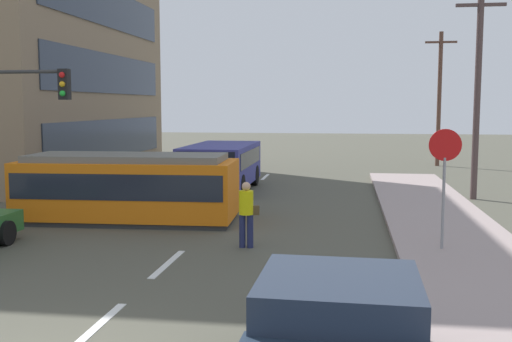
% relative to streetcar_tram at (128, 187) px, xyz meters
% --- Properties ---
extents(ground_plane, '(120.00, 120.00, 0.00)m').
position_rel_streetcar_tram_xyz_m(ground_plane, '(2.68, -0.72, -1.08)').
color(ground_plane, '#4E4D40').
extents(sidewalk_curb_right, '(3.20, 36.00, 0.14)m').
position_rel_streetcar_tram_xyz_m(sidewalk_curb_right, '(9.48, -4.72, -1.01)').
color(sidewalk_curb_right, '#A18E8B').
rests_on(sidewalk_curb_right, ground).
extents(lane_stripe_1, '(0.16, 2.40, 0.01)m').
position_rel_streetcar_tram_xyz_m(lane_stripe_1, '(2.68, -8.72, -1.07)').
color(lane_stripe_1, silver).
rests_on(lane_stripe_1, ground).
extents(lane_stripe_2, '(0.16, 2.40, 0.01)m').
position_rel_streetcar_tram_xyz_m(lane_stripe_2, '(2.68, -4.72, -1.07)').
color(lane_stripe_2, silver).
rests_on(lane_stripe_2, ground).
extents(lane_stripe_3, '(0.16, 2.40, 0.01)m').
position_rel_streetcar_tram_xyz_m(lane_stripe_3, '(2.68, 6.00, -1.07)').
color(lane_stripe_3, silver).
rests_on(lane_stripe_3, ground).
extents(lane_stripe_4, '(0.16, 2.40, 0.01)m').
position_rel_streetcar_tram_xyz_m(lane_stripe_4, '(2.68, 12.00, -1.07)').
color(lane_stripe_4, silver).
rests_on(lane_stripe_4, ground).
extents(streetcar_tram, '(6.71, 2.82, 2.08)m').
position_rel_streetcar_tram_xyz_m(streetcar_tram, '(0.00, 0.00, 0.00)').
color(streetcar_tram, orange).
rests_on(streetcar_tram, ground).
extents(city_bus, '(2.57, 5.71, 1.93)m').
position_rel_streetcar_tram_xyz_m(city_bus, '(1.47, 7.04, 0.03)').
color(city_bus, '#3A3C8D').
rests_on(city_bus, ground).
extents(pedestrian_crossing, '(0.51, 0.36, 1.67)m').
position_rel_streetcar_tram_xyz_m(pedestrian_crossing, '(4.19, -2.90, -0.13)').
color(pedestrian_crossing, '#1E234A').
rests_on(pedestrian_crossing, ground).
extents(parked_sedan_far, '(2.10, 4.59, 1.19)m').
position_rel_streetcar_tram_xyz_m(parked_sedan_far, '(-2.53, 3.96, -0.45)').
color(parked_sedan_far, black).
rests_on(parked_sedan_far, ground).
extents(stop_sign, '(0.76, 0.07, 2.88)m').
position_rel_streetcar_tram_xyz_m(stop_sign, '(8.96, -2.87, 1.12)').
color(stop_sign, gray).
rests_on(stop_sign, sidewalk_curb_right).
extents(traffic_light_mast, '(2.83, 0.33, 4.70)m').
position_rel_streetcar_tram_xyz_m(traffic_light_mast, '(-2.51, -1.91, 2.23)').
color(traffic_light_mast, '#333333').
rests_on(traffic_light_mast, ground).
extents(utility_pole_mid, '(1.80, 0.24, 7.87)m').
position_rel_streetcar_tram_xyz_m(utility_pole_mid, '(11.50, 6.14, 3.04)').
color(utility_pole_mid, '#4F3C3B').
rests_on(utility_pole_mid, ground).
extents(utility_pole_far, '(1.80, 0.24, 7.82)m').
position_rel_streetcar_tram_xyz_m(utility_pole_far, '(12.03, 19.03, 3.01)').
color(utility_pole_far, brown).
rests_on(utility_pole_far, ground).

